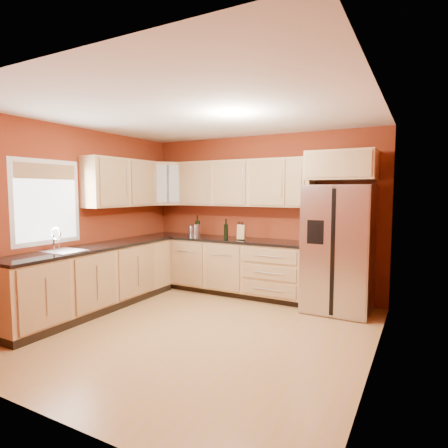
{
  "coord_description": "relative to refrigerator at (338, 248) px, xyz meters",
  "views": [
    {
      "loc": [
        2.4,
        -3.72,
        1.69
      ],
      "look_at": [
        -0.09,
        0.9,
        1.23
      ],
      "focal_mm": 30.0,
      "sensor_mm": 36.0,
      "label": 1
    }
  ],
  "objects": [
    {
      "name": "window",
      "position": [
        -3.33,
        -2.12,
        0.66
      ],
      "size": [
        0.03,
        0.9,
        1.0
      ],
      "primitive_type": "cube",
      "color": "white",
      "rests_on": "wall_left"
    },
    {
      "name": "wall_front",
      "position": [
        -1.35,
        -3.62,
        0.41
      ],
      "size": [
        4.0,
        0.04,
        2.6
      ],
      "primitive_type": "cube",
      "color": "maroon",
      "rests_on": "floor"
    },
    {
      "name": "base_cabinets_back",
      "position": [
        -1.9,
        0.07,
        -0.45
      ],
      "size": [
        2.9,
        0.6,
        0.88
      ],
      "primitive_type": "cube",
      "color": "#A78351",
      "rests_on": "floor"
    },
    {
      "name": "wall_right",
      "position": [
        0.65,
        -1.62,
        0.41
      ],
      "size": [
        0.04,
        4.0,
        2.6
      ],
      "primitive_type": "cube",
      "color": "maroon",
      "rests_on": "floor"
    },
    {
      "name": "ceiling",
      "position": [
        -1.35,
        -1.62,
        1.71
      ],
      "size": [
        4.0,
        4.0,
        0.0
      ],
      "primitive_type": "plane",
      "color": "silver",
      "rests_on": "wall_back"
    },
    {
      "name": "over_fridge_cabinet",
      "position": [
        0.0,
        0.07,
        1.16
      ],
      "size": [
        0.92,
        0.6,
        0.4
      ],
      "primitive_type": "cube",
      "color": "#A78351",
      "rests_on": "wall_back"
    },
    {
      "name": "countertop_left",
      "position": [
        -3.04,
        -1.62,
        0.01
      ],
      "size": [
        0.62,
        2.8,
        0.04
      ],
      "primitive_type": "cube",
      "color": "black",
      "rests_on": "base_cabinets_left"
    },
    {
      "name": "floor",
      "position": [
        -1.35,
        -1.62,
        -0.89
      ],
      "size": [
        4.0,
        4.0,
        0.0
      ],
      "primitive_type": "plane",
      "color": "#B08644",
      "rests_on": "ground"
    },
    {
      "name": "refrigerator",
      "position": [
        0.0,
        0.0,
        0.0
      ],
      "size": [
        0.9,
        0.75,
        1.78
      ],
      "primitive_type": "cube",
      "color": "#B9B9BE",
      "rests_on": "floor"
    },
    {
      "name": "upper_cabinets_back",
      "position": [
        -1.6,
        0.21,
        0.94
      ],
      "size": [
        2.3,
        0.33,
        0.75
      ],
      "primitive_type": "cube",
      "color": "#A78351",
      "rests_on": "wall_back"
    },
    {
      "name": "canister_right",
      "position": [
        -2.39,
        0.05,
        0.13
      ],
      "size": [
        0.13,
        0.13,
        0.21
      ],
      "primitive_type": "cylinder",
      "rotation": [
        0.0,
        0.0,
        0.04
      ],
      "color": "#B9B9BE",
      "rests_on": "countertop_back"
    },
    {
      "name": "upper_cabinets_left",
      "position": [
        -3.19,
        -0.9,
        0.94
      ],
      "size": [
        0.33,
        1.35,
        0.75
      ],
      "primitive_type": "cube",
      "color": "#A78351",
      "rests_on": "wall_left"
    },
    {
      "name": "wine_bottle_a",
      "position": [
        -1.83,
        0.07,
        0.19
      ],
      "size": [
        0.09,
        0.09,
        0.32
      ],
      "primitive_type": null,
      "rotation": [
        0.0,
        0.0,
        0.23
      ],
      "color": "black",
      "rests_on": "countertop_back"
    },
    {
      "name": "sink_faucet",
      "position": [
        -3.04,
        -2.12,
        0.18
      ],
      "size": [
        0.5,
        0.42,
        0.3
      ],
      "primitive_type": null,
      "color": "silver",
      "rests_on": "countertop_left"
    },
    {
      "name": "knife_block",
      "position": [
        -1.53,
        0.02,
        0.15
      ],
      "size": [
        0.14,
        0.14,
        0.24
      ],
      "primitive_type": "cube",
      "rotation": [
        0.0,
        0.0,
        0.28
      ],
      "color": "tan",
      "rests_on": "countertop_back"
    },
    {
      "name": "corner_upper_cabinet",
      "position": [
        -3.02,
        0.04,
        0.94
      ],
      "size": [
        0.67,
        0.67,
        0.75
      ],
      "primitive_type": "cube",
      "rotation": [
        0.0,
        0.0,
        0.79
      ],
      "color": "#A78351",
      "rests_on": "wall_back"
    },
    {
      "name": "canister_left",
      "position": [
        -2.51,
        0.08,
        0.12
      ],
      "size": [
        0.14,
        0.14,
        0.18
      ],
      "primitive_type": "cylinder",
      "rotation": [
        0.0,
        0.0,
        -0.38
      ],
      "color": "#B9B9BE",
      "rests_on": "countertop_back"
    },
    {
      "name": "soap_dispenser",
      "position": [
        -0.55,
        0.08,
        0.14
      ],
      "size": [
        0.1,
        0.1,
        0.21
      ],
      "primitive_type": "cylinder",
      "rotation": [
        0.0,
        0.0,
        -0.43
      ],
      "color": "silver",
      "rests_on": "countertop_back"
    },
    {
      "name": "countertop_back",
      "position": [
        -1.9,
        0.06,
        0.01
      ],
      "size": [
        2.9,
        0.62,
        0.04
      ],
      "primitive_type": "cube",
      "color": "black",
      "rests_on": "base_cabinets_back"
    },
    {
      "name": "wall_left",
      "position": [
        -3.35,
        -1.62,
        0.41
      ],
      "size": [
        0.04,
        4.0,
        2.6
      ],
      "primitive_type": "cube",
      "color": "maroon",
      "rests_on": "floor"
    },
    {
      "name": "wine_bottle_b",
      "position": [
        -2.4,
        0.09,
        0.21
      ],
      "size": [
        0.11,
        0.11,
        0.37
      ],
      "primitive_type": null,
      "rotation": [
        0.0,
        0.0,
        -0.37
      ],
      "color": "black",
      "rests_on": "countertop_back"
    },
    {
      "name": "base_cabinets_left",
      "position": [
        -3.05,
        -1.62,
        -0.45
      ],
      "size": [
        0.6,
        2.8,
        0.88
      ],
      "primitive_type": "cube",
      "color": "#A78351",
      "rests_on": "floor"
    },
    {
      "name": "wall_back",
      "position": [
        -1.35,
        0.38,
        0.41
      ],
      "size": [
        4.0,
        0.04,
        2.6
      ],
      "primitive_type": "cube",
      "color": "maroon",
      "rests_on": "floor"
    }
  ]
}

